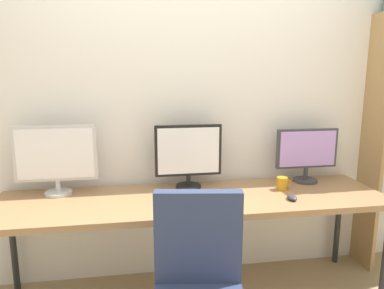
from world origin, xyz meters
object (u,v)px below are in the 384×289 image
at_px(monitor_center, 188,154).
at_px(monitor_right, 307,152).
at_px(desk, 193,204).
at_px(computer_mouse, 292,197).
at_px(coffee_mug, 282,183).
at_px(monitor_left, 56,157).
at_px(keyboard_main, 199,208).

xyz_separation_m(monitor_center, monitor_right, (0.90, -0.00, -0.02)).
bearing_deg(monitor_right, desk, -166.73).
bearing_deg(computer_mouse, coffee_mug, 84.06).
distance_m(monitor_left, keyboard_main, 1.03).
bearing_deg(monitor_center, computer_mouse, -30.00).
xyz_separation_m(desk, keyboard_main, (0.00, -0.23, 0.06)).
distance_m(computer_mouse, coffee_mug, 0.22).
distance_m(monitor_right, keyboard_main, 1.03).
distance_m(desk, keyboard_main, 0.24).
xyz_separation_m(desk, monitor_right, (0.90, 0.21, 0.27)).
relative_size(monitor_right, computer_mouse, 4.93).
bearing_deg(monitor_right, keyboard_main, -153.83).
bearing_deg(monitor_left, monitor_right, -0.00).
bearing_deg(keyboard_main, computer_mouse, 7.09).
xyz_separation_m(desk, coffee_mug, (0.65, 0.06, 0.09)).
relative_size(monitor_right, keyboard_main, 1.43).
distance_m(monitor_center, keyboard_main, 0.50).
bearing_deg(desk, computer_mouse, -13.52).
relative_size(desk, coffee_mug, 24.56).
height_order(monitor_center, keyboard_main, monitor_center).
distance_m(desk, computer_mouse, 0.65).
distance_m(desk, monitor_right, 0.96).
bearing_deg(desk, monitor_left, 166.72).
relative_size(desk, monitor_right, 5.50).
xyz_separation_m(keyboard_main, coffee_mug, (0.65, 0.29, 0.04)).
relative_size(desk, monitor_left, 4.80).
relative_size(monitor_left, keyboard_main, 1.64).
bearing_deg(monitor_right, monitor_center, 180.00).
height_order(keyboard_main, coffee_mug, coffee_mug).
bearing_deg(monitor_center, coffee_mug, -13.06).
bearing_deg(monitor_center, desk, -90.00).
height_order(monitor_left, monitor_center, monitor_left).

